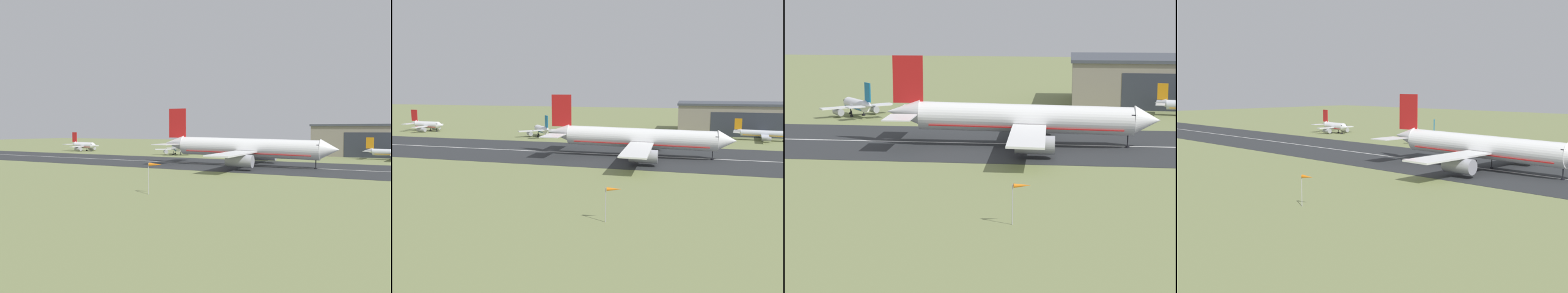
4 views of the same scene
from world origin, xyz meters
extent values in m
plane|color=#7A8451|center=(0.00, 64.92, 0.00)|extent=(660.76, 660.76, 0.00)
cube|color=#2B2D30|center=(0.00, 129.83, 0.03)|extent=(420.76, 40.71, 0.06)
cube|color=silver|center=(0.00, 129.83, 0.07)|extent=(378.69, 0.70, 0.01)
cylinder|color=white|center=(25.50, 127.99, 5.82)|extent=(44.32, 6.77, 6.49)
cone|color=white|center=(50.16, 128.53, 5.82)|extent=(5.44, 5.92, 5.88)
cone|color=white|center=(-0.03, 127.42, 6.87)|extent=(7.16, 5.37, 5.33)
cube|color=black|center=(47.29, 128.47, 6.98)|extent=(1.22, 4.95, 0.46)
cube|color=red|center=(25.50, 127.99, 4.23)|extent=(39.81, 6.39, 0.83)
cube|color=white|center=(26.72, 112.80, 4.81)|extent=(7.30, 24.77, 0.51)
cylinder|color=#A8A8B2|center=(28.02, 114.80, 2.76)|extent=(7.67, 3.76, 3.71)
cube|color=white|center=(26.05, 143.21, 4.81)|extent=(7.30, 24.77, 0.51)
cylinder|color=#A8A8B2|center=(27.44, 141.27, 2.76)|extent=(7.67, 3.76, 3.71)
cube|color=red|center=(1.01, 127.44, 13.66)|extent=(6.32, 0.42, 9.86)
cube|color=white|center=(0.77, 120.10, 6.69)|extent=(5.72, 8.99, 0.24)
cube|color=white|center=(0.45, 134.77, 6.69)|extent=(5.72, 8.99, 0.24)
cylinder|color=black|center=(46.35, 128.45, 1.46)|extent=(0.24, 0.24, 2.92)
cylinder|color=black|center=(46.35, 128.45, 0.22)|extent=(0.84, 0.84, 0.44)
cylinder|color=black|center=(25.96, 124.51, 1.46)|extent=(0.24, 0.24, 2.92)
cylinder|color=black|center=(25.96, 124.51, 0.22)|extent=(0.84, 0.84, 0.44)
cylinder|color=black|center=(25.80, 131.47, 1.46)|extent=(0.24, 0.24, 2.92)
cylinder|color=black|center=(25.80, 131.47, 0.22)|extent=(0.84, 0.84, 0.44)
cone|color=silver|center=(58.24, 176.22, 3.32)|extent=(3.33, 2.68, 2.29)
cube|color=orange|center=(58.69, 176.15, 6.30)|extent=(2.78, 0.65, 4.32)
cube|color=silver|center=(57.86, 173.02, 3.25)|extent=(2.93, 4.18, 0.24)
cube|color=silver|center=(58.73, 179.39, 3.25)|extent=(2.93, 4.18, 0.24)
cylinder|color=white|center=(-20.80, 165.35, 3.05)|extent=(9.33, 10.45, 2.86)
cone|color=white|center=(-25.19, 170.65, 3.05)|extent=(3.85, 3.81, 2.86)
cone|color=white|center=(-16.15, 159.71, 3.57)|extent=(4.18, 4.29, 2.58)
cube|color=black|center=(-24.28, 169.56, 3.63)|extent=(2.58, 2.40, 0.44)
cube|color=#146B9E|center=(-20.80, 165.35, 2.26)|extent=(8.51, 9.49, 0.20)
cube|color=white|center=(-16.57, 169.13, 2.55)|extent=(7.85, 6.99, 0.40)
cylinder|color=#A8A8B2|center=(-17.36, 169.02, 1.41)|extent=(3.74, 4.00, 1.78)
cube|color=white|center=(-25.32, 161.90, 2.55)|extent=(7.85, 6.99, 0.40)
cylinder|color=#A8A8B2|center=(-25.06, 162.65, 1.41)|extent=(3.74, 4.00, 1.78)
cube|color=#146B9E|center=(-16.47, 160.11, 6.92)|extent=(2.20, 2.58, 4.87)
cube|color=white|center=(-13.43, 162.11, 3.48)|extent=(5.11, 4.89, 0.24)
cube|color=white|center=(-19.01, 157.49, 3.48)|extent=(5.11, 4.89, 0.24)
cylinder|color=black|center=(-23.60, 168.73, 0.81)|extent=(0.24, 0.24, 1.62)
cylinder|color=black|center=(-23.60, 168.73, 0.22)|extent=(0.84, 0.84, 0.44)
cylinder|color=black|center=(-19.30, 166.23, 0.81)|extent=(0.24, 0.24, 1.62)
cylinder|color=black|center=(-19.30, 166.23, 0.22)|extent=(0.84, 0.84, 0.44)
cylinder|color=black|center=(-21.95, 164.04, 0.81)|extent=(0.24, 0.24, 1.62)
cylinder|color=black|center=(-21.95, 164.04, 0.22)|extent=(0.84, 0.84, 0.44)
cylinder|color=#B7B7BC|center=(27.07, 70.97, 2.80)|extent=(0.14, 0.14, 5.60)
cone|color=orange|center=(28.34, 71.27, 5.35)|extent=(2.40, 1.11, 0.60)
camera|label=1|loc=(64.74, 14.89, 11.51)|focal=35.00mm
camera|label=2|loc=(38.85, 14.89, 21.14)|focal=35.00mm
camera|label=3|loc=(34.27, -27.09, 29.25)|focal=70.00mm
camera|label=4|loc=(102.28, 14.89, 21.05)|focal=50.00mm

